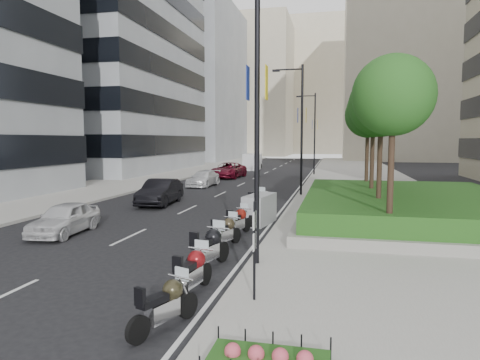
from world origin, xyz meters
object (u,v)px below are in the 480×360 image
(delivery_van, at_px, (252,162))
(motorcycle_6, at_px, (257,203))
(lamp_post_2, at_px, (313,129))
(car_b, at_px, (160,192))
(car_d, at_px, (229,170))
(lamp_post_0, at_px, (252,101))
(car_c, at_px, (203,179))
(motorcycle_0, at_px, (166,304))
(motorcycle_2, at_px, (209,248))
(motorcycle_1, at_px, (192,272))
(lamp_post_1, at_px, (300,123))
(motorcycle_4, at_px, (238,221))
(motorcycle_3, at_px, (225,232))
(car_a, at_px, (65,218))
(parking_sign, at_px, (254,245))
(motorcycle_5, at_px, (260,209))

(delivery_van, bearing_deg, motorcycle_6, -80.89)
(delivery_van, bearing_deg, lamp_post_2, -45.35)
(car_b, relative_size, car_d, 0.82)
(lamp_post_0, bearing_deg, car_c, 111.13)
(motorcycle_0, relative_size, motorcycle_2, 0.83)
(motorcycle_1, relative_size, motorcycle_2, 0.93)
(lamp_post_1, height_order, motorcycle_6, lamp_post_1)
(motorcycle_2, xyz_separation_m, motorcycle_4, (-0.16, 4.69, -0.06))
(lamp_post_0, xyz_separation_m, car_c, (-8.46, 21.90, -4.42))
(motorcycle_4, distance_m, motorcycle_6, 4.78)
(car_b, bearing_deg, lamp_post_1, 30.76)
(motorcycle_3, bearing_deg, motorcycle_6, 18.29)
(lamp_post_0, distance_m, delivery_van, 43.73)
(lamp_post_2, xyz_separation_m, motorcycle_0, (-0.89, -39.66, -4.53))
(lamp_post_1, bearing_deg, motorcycle_6, -100.67)
(car_a, bearing_deg, motorcycle_2, -28.30)
(lamp_post_0, distance_m, motorcycle_6, 10.21)
(car_c, bearing_deg, motorcycle_4, -64.30)
(motorcycle_3, bearing_deg, motorcycle_2, -158.74)
(lamp_post_2, distance_m, delivery_van, 12.06)
(lamp_post_0, xyz_separation_m, motorcycle_4, (-1.40, 4.30, -4.50))
(motorcycle_3, distance_m, motorcycle_4, 2.08)
(motorcycle_2, relative_size, car_c, 0.52)
(motorcycle_6, bearing_deg, motorcycle_0, -166.08)
(motorcycle_3, xyz_separation_m, motorcycle_4, (0.01, 2.08, 0.01))
(parking_sign, bearing_deg, motorcycle_4, 105.75)
(motorcycle_6, bearing_deg, delivery_van, 22.84)
(lamp_post_1, height_order, motorcycle_1, lamp_post_1)
(parking_sign, xyz_separation_m, motorcycle_6, (-2.15, 12.08, -0.81))
(lamp_post_0, relative_size, car_b, 1.93)
(motorcycle_4, height_order, motorcycle_6, motorcycle_6)
(motorcycle_5, xyz_separation_m, car_b, (-6.96, 4.69, 0.07))
(motorcycle_1, relative_size, car_a, 0.56)
(lamp_post_1, distance_m, car_a, 17.06)
(motorcycle_6, height_order, car_d, car_d)
(lamp_post_0, distance_m, car_d, 31.58)
(parking_sign, bearing_deg, motorcycle_0, -133.07)
(motorcycle_6, bearing_deg, car_a, 142.94)
(motorcycle_6, xyz_separation_m, car_a, (-7.01, -6.21, 0.02))
(motorcycle_1, distance_m, motorcycle_5, 9.31)
(motorcycle_0, distance_m, motorcycle_4, 8.97)
(lamp_post_2, xyz_separation_m, car_c, (-8.46, -13.10, -4.42))
(motorcycle_4, relative_size, car_b, 0.45)
(motorcycle_2, relative_size, car_a, 0.60)
(motorcycle_6, height_order, delivery_van, delivery_van)
(car_d, bearing_deg, motorcycle_2, -73.47)
(motorcycle_0, relative_size, car_d, 0.34)
(motorcycle_5, height_order, car_a, motorcycle_5)
(lamp_post_2, height_order, motorcycle_2, lamp_post_2)
(lamp_post_1, distance_m, motorcycle_6, 9.19)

